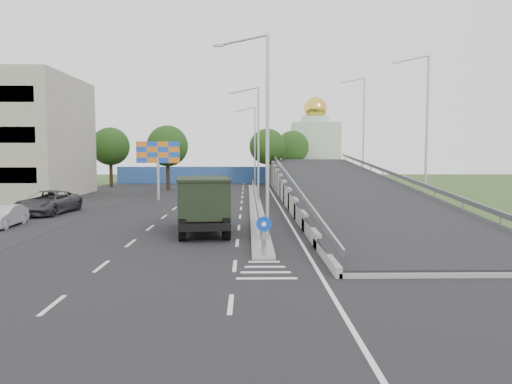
{
  "coord_description": "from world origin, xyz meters",
  "views": [
    {
      "loc": [
        -0.7,
        -18.6,
        4.6
      ],
      "look_at": [
        -0.18,
        10.62,
        2.2
      ],
      "focal_mm": 35.0,
      "sensor_mm": 36.0,
      "label": 1
    }
  ],
  "objects_px": {
    "lamp_post_near": "(264,126)",
    "parked_car_c": "(48,203)",
    "lamp_post_mid": "(256,137)",
    "church": "(315,147)",
    "sign_bollard": "(264,236)",
    "billboard": "(158,156)",
    "lamp_post_far": "(253,142)",
    "parked_car_b": "(3,216)",
    "dump_truck": "(202,202)"
  },
  "relations": [
    {
      "from": "lamp_post_near",
      "to": "dump_truck",
      "type": "xyz_separation_m",
      "value": [
        -3.36,
        3.57,
        -4.06
      ]
    },
    {
      "from": "parked_car_c",
      "to": "dump_truck",
      "type": "bearing_deg",
      "value": -28.76
    },
    {
      "from": "parked_car_b",
      "to": "parked_car_c",
      "type": "height_order",
      "value": "parked_car_c"
    },
    {
      "from": "lamp_post_near",
      "to": "parked_car_c",
      "type": "bearing_deg",
      "value": 142.36
    },
    {
      "from": "parked_car_b",
      "to": "lamp_post_far",
      "type": "bearing_deg",
      "value": 64.25
    },
    {
      "from": "dump_truck",
      "to": "lamp_post_mid",
      "type": "bearing_deg",
      "value": 71.35
    },
    {
      "from": "dump_truck",
      "to": "parked_car_c",
      "type": "xyz_separation_m",
      "value": [
        -12.01,
        8.28,
        -0.89
      ]
    },
    {
      "from": "sign_bollard",
      "to": "lamp_post_mid",
      "type": "xyz_separation_m",
      "value": [
        0.11,
        23.83,
        4.77
      ]
    },
    {
      "from": "billboard",
      "to": "lamp_post_far",
      "type": "bearing_deg",
      "value": 63.16
    },
    {
      "from": "lamp_post_near",
      "to": "parked_car_c",
      "type": "height_order",
      "value": "lamp_post_near"
    },
    {
      "from": "billboard",
      "to": "parked_car_b",
      "type": "height_order",
      "value": "billboard"
    },
    {
      "from": "sign_bollard",
      "to": "church",
      "type": "height_order",
      "value": "church"
    },
    {
      "from": "sign_bollard",
      "to": "billboard",
      "type": "relative_size",
      "value": 0.3
    },
    {
      "from": "lamp_post_near",
      "to": "parked_car_b",
      "type": "xyz_separation_m",
      "value": [
        -15.53,
        5.51,
        -5.13
      ]
    },
    {
      "from": "lamp_post_mid",
      "to": "dump_truck",
      "type": "relative_size",
      "value": 1.36
    },
    {
      "from": "lamp_post_far",
      "to": "parked_car_b",
      "type": "distance_m",
      "value": 38.17
    },
    {
      "from": "sign_bollard",
      "to": "lamp_post_far",
      "type": "height_order",
      "value": "lamp_post_far"
    },
    {
      "from": "parked_car_c",
      "to": "church",
      "type": "bearing_deg",
      "value": 64.89
    },
    {
      "from": "billboard",
      "to": "parked_car_c",
      "type": "relative_size",
      "value": 0.9
    },
    {
      "from": "lamp_post_near",
      "to": "lamp_post_mid",
      "type": "distance_m",
      "value": 20.0
    },
    {
      "from": "church",
      "to": "parked_car_c",
      "type": "distance_m",
      "value": 49.34
    },
    {
      "from": "dump_truck",
      "to": "parked_car_b",
      "type": "distance_m",
      "value": 12.38
    },
    {
      "from": "church",
      "to": "dump_truck",
      "type": "xyz_separation_m",
      "value": [
        -13.25,
        -50.43,
        -3.56
      ]
    },
    {
      "from": "church",
      "to": "parked_car_b",
      "type": "relative_size",
      "value": 3.35
    },
    {
      "from": "lamp_post_near",
      "to": "sign_bollard",
      "type": "bearing_deg",
      "value": -91.64
    },
    {
      "from": "lamp_post_far",
      "to": "parked_car_c",
      "type": "height_order",
      "value": "lamp_post_far"
    },
    {
      "from": "lamp_post_mid",
      "to": "parked_car_c",
      "type": "bearing_deg",
      "value": -152.06
    },
    {
      "from": "lamp_post_near",
      "to": "church",
      "type": "height_order",
      "value": "church"
    },
    {
      "from": "sign_bollard",
      "to": "dump_truck",
      "type": "bearing_deg",
      "value": 113.69
    },
    {
      "from": "sign_bollard",
      "to": "lamp_post_near",
      "type": "bearing_deg",
      "value": 88.36
    },
    {
      "from": "dump_truck",
      "to": "parked_car_c",
      "type": "distance_m",
      "value": 14.61
    },
    {
      "from": "lamp_post_near",
      "to": "parked_car_c",
      "type": "relative_size",
      "value": 1.64
    },
    {
      "from": "lamp_post_near",
      "to": "parked_car_b",
      "type": "height_order",
      "value": "lamp_post_near"
    },
    {
      "from": "lamp_post_mid",
      "to": "church",
      "type": "height_order",
      "value": "church"
    },
    {
      "from": "parked_car_b",
      "to": "lamp_post_mid",
      "type": "bearing_deg",
      "value": 41.51
    },
    {
      "from": "billboard",
      "to": "sign_bollard",
      "type": "bearing_deg",
      "value": -70.79
    },
    {
      "from": "church",
      "to": "billboard",
      "type": "relative_size",
      "value": 2.51
    },
    {
      "from": "sign_bollard",
      "to": "church",
      "type": "bearing_deg",
      "value": 80.19
    },
    {
      "from": "lamp_post_mid",
      "to": "parked_car_c",
      "type": "xyz_separation_m",
      "value": [
        -15.36,
        -8.15,
        -4.96
      ]
    },
    {
      "from": "sign_bollard",
      "to": "church",
      "type": "distance_m",
      "value": 58.84
    },
    {
      "from": "lamp_post_far",
      "to": "dump_truck",
      "type": "xyz_separation_m",
      "value": [
        -3.36,
        -36.43,
        -4.06
      ]
    },
    {
      "from": "church",
      "to": "lamp_post_far",
      "type": "bearing_deg",
      "value": -125.24
    },
    {
      "from": "lamp_post_near",
      "to": "parked_car_b",
      "type": "distance_m",
      "value": 17.26
    },
    {
      "from": "lamp_post_near",
      "to": "billboard",
      "type": "height_order",
      "value": "lamp_post_near"
    },
    {
      "from": "parked_car_c",
      "to": "parked_car_b",
      "type": "bearing_deg",
      "value": -85.72
    },
    {
      "from": "lamp_post_mid",
      "to": "parked_car_b",
      "type": "height_order",
      "value": "lamp_post_mid"
    },
    {
      "from": "parked_car_b",
      "to": "lamp_post_near",
      "type": "bearing_deg",
      "value": -21.03
    },
    {
      "from": "lamp_post_near",
      "to": "dump_truck",
      "type": "relative_size",
      "value": 1.36
    },
    {
      "from": "lamp_post_far",
      "to": "parked_car_b",
      "type": "bearing_deg",
      "value": -114.25
    },
    {
      "from": "church",
      "to": "billboard",
      "type": "height_order",
      "value": "church"
    }
  ]
}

